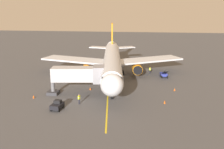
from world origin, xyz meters
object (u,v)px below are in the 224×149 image
Objects in this scene: ground_crew_loader at (150,70)px; safety_cone_nose_left at (34,97)px; tug_near_nose at (57,105)px; safety_cone_nose_right at (175,89)px; ground_crew_wing_walker at (113,85)px; safety_cone_wing_starboard at (90,89)px; belt_loader_portside at (164,74)px; jet_bridge at (83,75)px; safety_cone_wing_port at (165,102)px; airplane at (112,61)px; ground_crew_marshaller at (79,99)px.

safety_cone_nose_left is (20.98, 19.72, -0.61)m from ground_crew_loader.
tug_near_nose reaches higher than safety_cone_nose_right.
ground_crew_wing_walker is 4.51m from safety_cone_wing_starboard.
ground_crew_loader is at bearing -41.52° from belt_loader_portside.
safety_cone_nose_left is (5.99, -4.37, -0.43)m from tug_near_nose.
jet_bridge is at bearing 41.06° from belt_loader_portside.
ground_crew_wing_walker is 0.70× the size of tug_near_nose.
airplane is at bearing -53.46° from safety_cone_wing_port.
safety_cone_nose_right and safety_cone_wing_starboard have the same top height.
tug_near_nose is (2.36, 7.57, -3.06)m from jet_bridge.
safety_cone_wing_starboard is (16.43, 1.63, 0.00)m from safety_cone_nose_right.
airplane reaches higher than belt_loader_portside.
airplane is 73.31× the size of safety_cone_nose_left.
jet_bridge is at bearing 13.86° from safety_cone_nose_right.
airplane is 10.46m from safety_cone_wing_starboard.
ground_crew_wing_walker is at bearing -124.64° from tug_near_nose.
airplane reaches higher than ground_crew_marshaller.
ground_crew_marshaller is (-0.49, 4.87, -2.88)m from jet_bridge.
safety_cone_wing_port is 15.01m from safety_cone_wing_starboard.
safety_cone_wing_starboard is at bearing -107.00° from tug_near_nose.
safety_cone_wing_port is at bearing -164.44° from tug_near_nose.
tug_near_nose reaches higher than safety_cone_wing_port.
jet_bridge is 4.42m from safety_cone_wing_starboard.
safety_cone_nose_right is (-17.18, -4.24, -3.49)m from jet_bridge.
tug_near_nose is 4.46× the size of safety_cone_wing_port.
ground_crew_wing_walker is 15.17m from ground_crew_loader.
safety_cone_nose_left is at bearing 25.77° from ground_crew_wing_walker.
safety_cone_nose_right is at bearing 110.32° from ground_crew_loader.
ground_crew_loader is at bearing -83.74° from safety_cone_wing_port.
safety_cone_nose_left is 23.10m from safety_cone_wing_port.
belt_loader_portside is (-18.13, -21.31, 0.01)m from tug_near_nose.
belt_loader_portside is 29.48m from safety_cone_nose_left.
belt_loader_portside reaches higher than ground_crew_loader.
safety_cone_wing_port is at bearing 86.48° from belt_loader_portside.
ground_crew_wing_walker is 14.87m from belt_loader_portside.
ground_crew_loader is 18.30m from safety_cone_wing_starboard.
safety_cone_nose_right is (-16.69, -9.11, -0.61)m from ground_crew_marshaller.
safety_cone_wing_starboard is (-3.11, -10.18, -0.43)m from tug_near_nose.
safety_cone_nose_right is at bearing -163.74° from safety_cone_nose_left.
ground_crew_loader is at bearing -119.50° from ground_crew_wing_walker.
jet_bridge reaches higher than belt_loader_portside.
belt_loader_portside is 16.58m from safety_cone_wing_port.
ground_crew_marshaller reaches higher than safety_cone_wing_starboard.
safety_cone_nose_left is at bearing -36.12° from tug_near_nose.
belt_loader_portside is 8.50× the size of safety_cone_wing_starboard.
safety_cone_nose_left is at bearing 16.26° from safety_cone_nose_right.
airplane is at bearing 8.90° from belt_loader_portside.
tug_near_nose is (7.52, 10.89, -0.18)m from ground_crew_wing_walker.
ground_crew_wing_walker is at bearing -32.57° from safety_cone_wing_port.
safety_cone_wing_port is at bearing 158.86° from safety_cone_wing_starboard.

